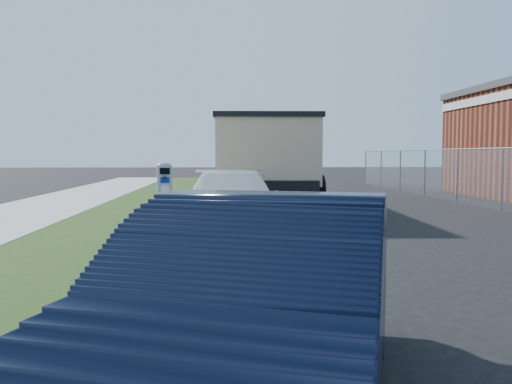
{
  "coord_description": "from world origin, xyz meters",
  "views": [
    {
      "loc": [
        -1.93,
        -7.97,
        1.63
      ],
      "look_at": [
        -1.4,
        1.0,
        1.0
      ],
      "focal_mm": 38.0,
      "sensor_mm": 36.0,
      "label": 1
    }
  ],
  "objects": [
    {
      "name": "dump_truck",
      "position": [
        -0.7,
        8.79,
        1.57
      ],
      "size": [
        3.09,
        7.24,
        2.8
      ],
      "rotation": [
        0.0,
        0.0,
        -0.04
      ],
      "color": "black",
      "rests_on": "ground"
    },
    {
      "name": "parking_meter",
      "position": [
        -2.67,
        -1.16,
        1.14
      ],
      "size": [
        0.21,
        0.16,
        1.4
      ],
      "rotation": [
        0.0,
        0.0,
        0.19
      ],
      "color": "#3F4247",
      "rests_on": "ground"
    },
    {
      "name": "streetside",
      "position": [
        -5.57,
        2.0,
        0.07
      ],
      "size": [
        6.12,
        50.0,
        0.15
      ],
      "color": "gray",
      "rests_on": "ground"
    },
    {
      "name": "chainlink_fence",
      "position": [
        6.0,
        7.0,
        1.26
      ],
      "size": [
        0.06,
        30.06,
        30.0
      ],
      "color": "slate",
      "rests_on": "ground"
    },
    {
      "name": "ground",
      "position": [
        0.0,
        0.0,
        0.0
      ],
      "size": [
        120.0,
        120.0,
        0.0
      ],
      "primitive_type": "plane",
      "color": "black",
      "rests_on": "ground"
    },
    {
      "name": "white_wagon",
      "position": [
        -1.81,
        2.27,
        0.66
      ],
      "size": [
        1.88,
        4.57,
        1.32
      ],
      "primitive_type": "imported",
      "rotation": [
        0.0,
        0.0,
        -0.01
      ],
      "color": "white",
      "rests_on": "ground"
    },
    {
      "name": "navy_sedan",
      "position": [
        -1.72,
        -4.8,
        0.69
      ],
      "size": [
        2.62,
        4.4,
        1.37
      ],
      "primitive_type": "imported",
      "rotation": [
        0.0,
        0.0,
        -0.3
      ],
      "color": "black",
      "rests_on": "ground"
    }
  ]
}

